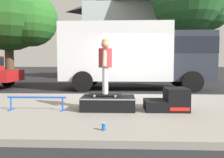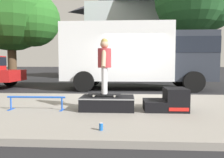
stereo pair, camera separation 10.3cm
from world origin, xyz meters
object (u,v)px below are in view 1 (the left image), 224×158
grind_rail (37,100)px  kicker_ramp (169,101)px  skateboard (105,94)px  street_tree_main (193,1)px  box_truck (136,54)px  street_tree_neighbour (13,12)px  soda_can (104,127)px  skater_kid (105,61)px  skate_box (108,102)px

grind_rail → kicker_ramp: bearing=2.7°
skateboard → street_tree_main: (4.90, 9.61, 4.74)m
box_truck → street_tree_neighbour: 9.23m
kicker_ramp → soda_can: (-1.44, -1.70, -0.16)m
kicker_ramp → soda_can: size_ratio=7.90×
soda_can → box_truck: 7.42m
skater_kid → street_tree_main: 11.49m
skate_box → soda_can: bearing=-89.1°
skate_box → street_tree_main: (4.84, 9.59, 4.94)m
kicker_ramp → skater_kid: 1.80m
grind_rail → street_tree_neighbour: (-5.14, 9.55, 4.25)m
street_tree_main → street_tree_neighbour: size_ratio=1.03×
skateboard → box_truck: bearing=79.0°
street_tree_neighbour → box_truck: bearing=-26.5°
box_truck → street_tree_main: size_ratio=0.90×
skateboard → skater_kid: size_ratio=0.60×
grind_rail → box_truck: size_ratio=0.20×
grind_rail → street_tree_main: 12.70m
kicker_ramp → skate_box: bearing=180.0°
soda_can → box_truck: bearing=82.3°
skate_box → box_truck: box_truck is taller
grind_rail → street_tree_neighbour: size_ratio=0.19×
grind_rail → soda_can: (1.73, -1.56, -0.18)m
grind_rail → box_truck: (2.70, 5.64, 1.33)m
street_tree_main → grind_rail: bearing=-123.9°
kicker_ramp → skateboard: kicker_ramp is taller
kicker_ramp → grind_rail: kicker_ramp is taller
grind_rail → soda_can: size_ratio=11.19×
skater_kid → street_tree_main: (4.90, 9.61, 3.95)m
kicker_ramp → street_tree_neighbour: street_tree_neighbour is taller
skateboard → grind_rail: bearing=-175.3°
skate_box → box_truck: (1.00, 5.49, 1.41)m
grind_rail → skateboard: bearing=4.7°
skater_kid → street_tree_neighbour: size_ratio=0.18×
soda_can → kicker_ramp: bearing=49.9°
skate_box → skateboard: skateboard is taller
skater_kid → soda_can: bearing=-86.7°
soda_can → box_truck: box_truck is taller
soda_can → skate_box: bearing=90.9°
kicker_ramp → skateboard: bearing=-179.5°
skate_box → kicker_ramp: kicker_ramp is taller
skate_box → grind_rail: 1.71m
skate_box → street_tree_main: size_ratio=0.17×
kicker_ramp → box_truck: 5.68m
skater_kid → grind_rail: bearing=-175.3°
skate_box → skater_kid: 0.99m
skater_kid → soda_can: size_ratio=10.44×
grind_rail → skateboard: size_ratio=1.79×
skate_box → street_tree_neighbour: street_tree_neighbour is taller
street_tree_neighbour → soda_can: bearing=-58.3°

